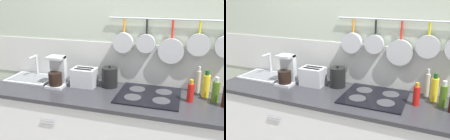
# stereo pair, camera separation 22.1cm
# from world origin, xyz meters

# --- Properties ---
(wall_back) EXTENTS (7.20, 0.15, 2.60)m
(wall_back) POSITION_xyz_m (0.00, 0.36, 1.28)
(wall_back) COLOR #B2BCA8
(wall_back) RESTS_ON ground_plane
(countertop) EXTENTS (2.89, 0.65, 0.03)m
(countertop) POSITION_xyz_m (0.00, 0.00, 0.92)
(countertop) COLOR #2D2D33
(countertop) RESTS_ON cabinet_base
(sink_basin) EXTENTS (0.47, 0.33, 0.24)m
(sink_basin) POSITION_xyz_m (-1.17, 0.15, 0.96)
(sink_basin) COLOR #B7BABF
(sink_basin) RESTS_ON countertop
(coffee_maker) EXTENTS (0.17, 0.17, 0.30)m
(coffee_maker) POSITION_xyz_m (-0.79, 0.04, 1.06)
(coffee_maker) COLOR #B7BABF
(coffee_maker) RESTS_ON countertop
(toaster) EXTENTS (0.25, 0.17, 0.18)m
(toaster) POSITION_xyz_m (-0.54, 0.12, 1.03)
(toaster) COLOR #B7BABF
(toaster) RESTS_ON countertop
(kettle) EXTENTS (0.16, 0.16, 0.22)m
(kettle) POSITION_xyz_m (-0.29, 0.17, 1.04)
(kettle) COLOR black
(kettle) RESTS_ON countertop
(cooktop) EXTENTS (0.55, 0.50, 0.01)m
(cooktop) POSITION_xyz_m (0.11, 0.06, 0.95)
(cooktop) COLOR black
(cooktop) RESTS_ON countertop
(bottle_vinegar) EXTENTS (0.06, 0.06, 0.20)m
(bottle_vinegar) POSITION_xyz_m (0.47, 0.04, 1.03)
(bottle_vinegar) COLOR red
(bottle_vinegar) RESTS_ON countertop
(bottle_olive_oil) EXTENTS (0.04, 0.04, 0.25)m
(bottle_olive_oil) POSITION_xyz_m (0.53, 0.27, 1.05)
(bottle_olive_oil) COLOR #BFB799
(bottle_olive_oil) RESTS_ON countertop
(bottle_cooking_wine) EXTENTS (0.06, 0.06, 0.24)m
(bottle_cooking_wine) POSITION_xyz_m (0.59, 0.19, 1.05)
(bottle_cooking_wine) COLOR yellow
(bottle_cooking_wine) RESTS_ON countertop
(bottle_sesame_oil) EXTENTS (0.06, 0.06, 0.22)m
(bottle_sesame_oil) POSITION_xyz_m (0.67, 0.10, 1.03)
(bottle_sesame_oil) COLOR #4C721E
(bottle_sesame_oil) RESTS_ON countertop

